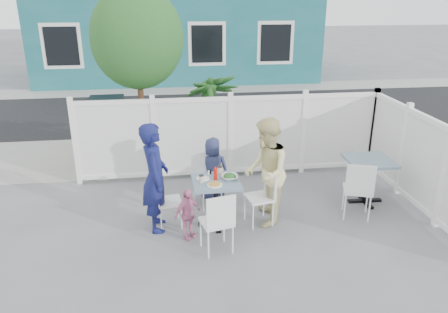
{
  "coord_description": "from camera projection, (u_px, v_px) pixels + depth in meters",
  "views": [
    {
      "loc": [
        -1.09,
        -5.52,
        3.46
      ],
      "look_at": [
        -0.23,
        0.9,
        0.99
      ],
      "focal_mm": 35.0,
      "sensor_mm": 36.0,
      "label": 1
    }
  ],
  "objects": [
    {
      "name": "building",
      "position": [
        176.0,
        2.0,
        18.31
      ],
      "size": [
        11.0,
        6.0,
        6.0
      ],
      "color": "#155960",
      "rests_on": "ground"
    },
    {
      "name": "chair_spare",
      "position": [
        359.0,
        187.0,
        6.87
      ],
      "size": [
        0.55,
        0.54,
        0.97
      ],
      "rotation": [
        0.0,
        0.0,
        -0.33
      ],
      "color": "white",
      "rests_on": "ground"
    },
    {
      "name": "chair_back",
      "position": [
        205.0,
        175.0,
        7.41
      ],
      "size": [
        0.53,
        0.52,
        0.9
      ],
      "rotation": [
        0.0,
        0.0,
        3.55
      ],
      "color": "white",
      "rests_on": "ground"
    },
    {
      "name": "utility_cabinet",
      "position": [
        109.0,
        127.0,
        9.66
      ],
      "size": [
        0.68,
        0.5,
        1.24
      ],
      "primitive_type": "cube",
      "rotation": [
        0.0,
        0.0,
        0.03
      ],
      "color": "gold",
      "rests_on": "ground"
    },
    {
      "name": "plate_main",
      "position": [
        215.0,
        185.0,
        6.45
      ],
      "size": [
        0.23,
        0.23,
        0.01
      ],
      "primitive_type": "cylinder",
      "color": "white",
      "rests_on": "main_table"
    },
    {
      "name": "tree",
      "position": [
        137.0,
        38.0,
        8.41
      ],
      "size": [
        1.8,
        1.62,
        3.59
      ],
      "color": "#382316",
      "rests_on": "ground"
    },
    {
      "name": "chair_right",
      "position": [
        264.0,
        192.0,
        6.78
      ],
      "size": [
        0.47,
        0.48,
        0.9
      ],
      "rotation": [
        0.0,
        0.0,
        1.77
      ],
      "color": "white",
      "rests_on": "ground"
    },
    {
      "name": "chair_near",
      "position": [
        218.0,
        219.0,
        5.96
      ],
      "size": [
        0.5,
        0.49,
        0.92
      ],
      "rotation": [
        0.0,
        0.0,
        0.23
      ],
      "color": "white",
      "rests_on": "ground"
    },
    {
      "name": "far_sidewalk",
      "position": [
        195.0,
        89.0,
        16.29
      ],
      "size": [
        24.0,
        1.6,
        0.01
      ],
      "primitive_type": "cube",
      "color": "gray",
      "rests_on": "ground"
    },
    {
      "name": "salad_bowl",
      "position": [
        230.0,
        177.0,
        6.66
      ],
      "size": [
        0.25,
        0.25,
        0.06
      ],
      "primitive_type": "imported",
      "color": "white",
      "rests_on": "main_table"
    },
    {
      "name": "fence_back",
      "position": [
        230.0,
        138.0,
        8.43
      ],
      "size": [
        5.86,
        0.08,
        1.6
      ],
      "color": "white",
      "rests_on": "ground"
    },
    {
      "name": "plate_side",
      "position": [
        203.0,
        179.0,
        6.67
      ],
      "size": [
        0.2,
        0.2,
        0.01
      ],
      "primitive_type": "cylinder",
      "color": "white",
      "rests_on": "main_table"
    },
    {
      "name": "coffee_cup_a",
      "position": [
        201.0,
        179.0,
        6.53
      ],
      "size": [
        0.07,
        0.07,
        0.11
      ],
      "primitive_type": "cylinder",
      "color": "beige",
      "rests_on": "main_table"
    },
    {
      "name": "boy",
      "position": [
        213.0,
        169.0,
        7.56
      ],
      "size": [
        0.62,
        0.47,
        1.12
      ],
      "primitive_type": "imported",
      "rotation": [
        0.0,
        0.0,
        2.91
      ],
      "color": "#252B4F",
      "rests_on": "ground"
    },
    {
      "name": "ketchup_bottle",
      "position": [
        215.0,
        174.0,
        6.62
      ],
      "size": [
        0.05,
        0.05,
        0.18
      ],
      "primitive_type": "cylinder",
      "color": "red",
      "rests_on": "main_table"
    },
    {
      "name": "potted_shrub_a",
      "position": [
        214.0,
        120.0,
        8.99
      ],
      "size": [
        1.36,
        1.36,
        1.92
      ],
      "primitive_type": "imported",
      "rotation": [
        0.0,
        0.0,
        3.45
      ],
      "color": "#1B4B1F",
      "rests_on": "ground"
    },
    {
      "name": "main_table",
      "position": [
        216.0,
        191.0,
        6.68
      ],
      "size": [
        0.73,
        0.73,
        0.76
      ],
      "rotation": [
        0.0,
        0.0,
        0.02
      ],
      "color": "#455E76",
      "rests_on": "ground"
    },
    {
      "name": "woman",
      "position": [
        266.0,
        172.0,
        6.68
      ],
      "size": [
        0.79,
        0.93,
        1.7
      ],
      "primitive_type": "imported",
      "rotation": [
        0.0,
        0.0,
        -1.77
      ],
      "color": "gold",
      "rests_on": "ground"
    },
    {
      "name": "fence_right",
      "position": [
        422.0,
        165.0,
        7.13
      ],
      "size": [
        0.08,
        3.66,
        1.6
      ],
      "rotation": [
        0.0,
        0.0,
        1.57
      ],
      "color": "white",
      "rests_on": "ground"
    },
    {
      "name": "potted_shrub_b",
      "position": [
        280.0,
        128.0,
        9.14
      ],
      "size": [
        1.56,
        1.41,
        1.51
      ],
      "primitive_type": "imported",
      "rotation": [
        0.0,
        0.0,
        6.1
      ],
      "color": "#1B4B1F",
      "rests_on": "ground"
    },
    {
      "name": "toddler",
      "position": [
        188.0,
        214.0,
        6.38
      ],
      "size": [
        0.49,
        0.43,
        0.79
      ],
      "primitive_type": "imported",
      "rotation": [
        0.0,
        0.0,
        0.61
      ],
      "color": "pink",
      "rests_on": "ground"
    },
    {
      "name": "near_sidewalk",
      "position": [
        217.0,
        151.0,
        10.0
      ],
      "size": [
        24.0,
        2.6,
        0.01
      ],
      "primitive_type": "cube",
      "color": "gray",
      "rests_on": "ground"
    },
    {
      "name": "salt_shaker",
      "position": [
        209.0,
        173.0,
        6.83
      ],
      "size": [
        0.03,
        0.03,
        0.07
      ],
      "primitive_type": "cylinder",
      "color": "white",
      "rests_on": "main_table"
    },
    {
      "name": "man",
      "position": [
        155.0,
        177.0,
        6.5
      ],
      "size": [
        0.43,
        0.63,
        1.69
      ],
      "primitive_type": "imported",
      "rotation": [
        0.0,
        0.0,
        1.61
      ],
      "color": "#13184E",
      "rests_on": "ground"
    },
    {
      "name": "ground",
      "position": [
        247.0,
        239.0,
        6.48
      ],
      "size": [
        80.0,
        80.0,
        0.0
      ],
      "primitive_type": "plane",
      "color": "slate"
    },
    {
      "name": "pepper_shaker",
      "position": [
        210.0,
        172.0,
        6.84
      ],
      "size": [
        0.03,
        0.03,
        0.08
      ],
      "primitive_type": "cylinder",
      "color": "black",
      "rests_on": "main_table"
    },
    {
      "name": "coffee_cup_b",
      "position": [
        220.0,
        171.0,
        6.83
      ],
      "size": [
        0.08,
        0.08,
        0.12
      ],
      "primitive_type": "cylinder",
      "color": "beige",
      "rests_on": "main_table"
    },
    {
      "name": "chair_left",
      "position": [
        164.0,
        197.0,
        6.68
      ],
      "size": [
        0.42,
        0.43,
        0.85
      ],
      "rotation": [
        0.0,
        0.0,
        -1.44
      ],
      "color": "white",
      "rests_on": "ground"
    },
    {
      "name": "spare_table",
      "position": [
        368.0,
        169.0,
        7.41
      ],
      "size": [
        0.77,
        0.77,
        0.79
      ],
      "rotation": [
        0.0,
        0.0,
        -0.03
      ],
      "color": "#455E76",
      "rests_on": "ground"
    },
    {
      "name": "street",
      "position": [
        203.0,
        110.0,
        13.42
      ],
      "size": [
        24.0,
        5.0,
        0.01
      ],
      "primitive_type": "cube",
      "color": "black",
      "rests_on": "ground"
    }
  ]
}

